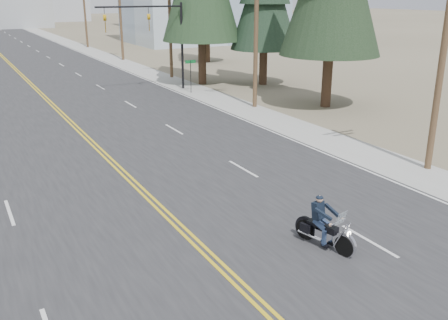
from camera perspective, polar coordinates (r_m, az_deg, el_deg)
sidewalk_right at (r=78.87m, az=-16.02°, el=12.24°), size 3.00×200.00×0.01m
traffic_mast_right at (r=41.43m, az=-7.50°, el=14.58°), size 7.10×0.26×7.00m
street_sign at (r=40.65m, az=-3.83°, el=10.17°), size 0.90×0.06×2.62m
utility_pole_a at (r=23.67m, az=23.92°, el=12.27°), size 2.20×0.30×11.00m
utility_pole_b at (r=34.92m, az=3.71°, el=15.70°), size 2.20×0.30×11.50m
utility_pole_c at (r=48.27m, az=-6.22°, el=16.10°), size 2.20×0.30×11.00m
utility_pole_d at (r=62.36m, az=-11.81°, el=16.59°), size 2.20×0.30×11.50m
utility_pole_e at (r=78.75m, az=-15.66°, el=16.45°), size 2.20×0.30×11.00m
motorcyclist at (r=16.05m, az=11.52°, el=-7.07°), size 1.38×2.31×1.68m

